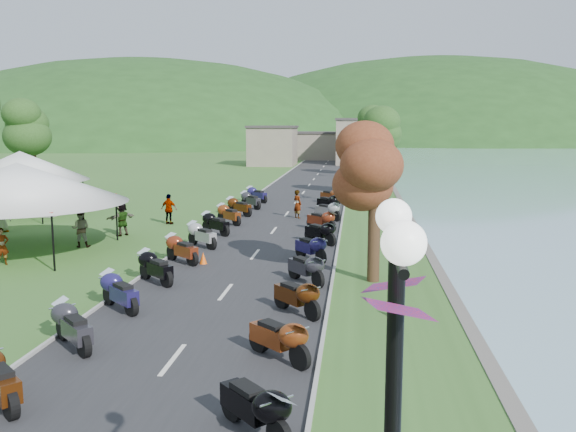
{
  "coord_description": "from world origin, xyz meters",
  "views": [
    {
      "loc": [
        4.38,
        -3.68,
        5.72
      ],
      "look_at": [
        1.13,
        24.86,
        1.3
      ],
      "focal_mm": 38.0,
      "sensor_mm": 36.0,
      "label": 1
    }
  ],
  "objects": [
    {
      "name": "moto_row_right",
      "position": [
        2.57,
        21.14,
        0.55
      ],
      "size": [
        2.6,
        38.58,
        1.1
      ],
      "primitive_type": null,
      "color": "#331411",
      "rests_on": "ground"
    },
    {
      "name": "far_building",
      "position": [
        -2.0,
        85.0,
        2.5
      ],
      "size": [
        18.0,
        16.0,
        5.0
      ],
      "primitive_type": "cube",
      "color": "gray",
      "rests_on": "ground"
    },
    {
      "name": "moto_row_left",
      "position": [
        -2.76,
        18.48,
        0.55
      ],
      "size": [
        2.6,
        44.16,
        1.1
      ],
      "primitive_type": null,
      "color": "#331411",
      "rests_on": "ground"
    },
    {
      "name": "hills_backdrop",
      "position": [
        0.0,
        200.0,
        0.0
      ],
      "size": [
        360.0,
        120.0,
        76.0
      ],
      "primitive_type": null,
      "color": "#285621",
      "rests_on": "ground"
    },
    {
      "name": "tree_lakeside",
      "position": [
        5.01,
        18.03,
        3.11
      ],
      "size": [
        2.24,
        2.24,
        6.21
      ],
      "primitive_type": null,
      "color": "#315D21",
      "rests_on": "ground"
    },
    {
      "name": "pedestrian_b",
      "position": [
        -8.28,
        22.75,
        0.0
      ],
      "size": [
        0.92,
        0.62,
        1.73
      ],
      "primitive_type": "imported",
      "rotation": [
        0.0,
        0.0,
        3.33
      ],
      "color": "slate",
      "rests_on": "ground"
    },
    {
      "name": "vendor_tent_side",
      "position": [
        -16.06,
        31.39,
        2.0
      ],
      "size": [
        5.35,
        5.35,
        4.0
      ],
      "primitive_type": null,
      "color": "white",
      "rests_on": "ground"
    },
    {
      "name": "road",
      "position": [
        0.0,
        40.0,
        0.01
      ],
      "size": [
        7.0,
        120.0,
        0.02
      ],
      "primitive_type": "cube",
      "color": "#2B2B2D",
      "rests_on": "ground"
    },
    {
      "name": "vendor_tent_main",
      "position": [
        -10.41,
        21.38,
        2.0
      ],
      "size": [
        6.3,
        6.3,
        4.0
      ],
      "primitive_type": null,
      "color": "white",
      "rests_on": "ground"
    },
    {
      "name": "pedestrian_a",
      "position": [
        -9.85,
        18.95,
        0.0
      ],
      "size": [
        0.69,
        0.68,
        1.54
      ],
      "primitive_type": "imported",
      "rotation": [
        0.0,
        0.0,
        0.74
      ],
      "color": "slate",
      "rests_on": "ground"
    }
  ]
}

